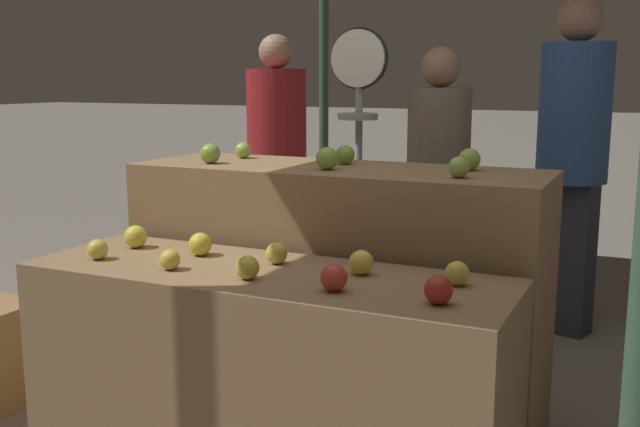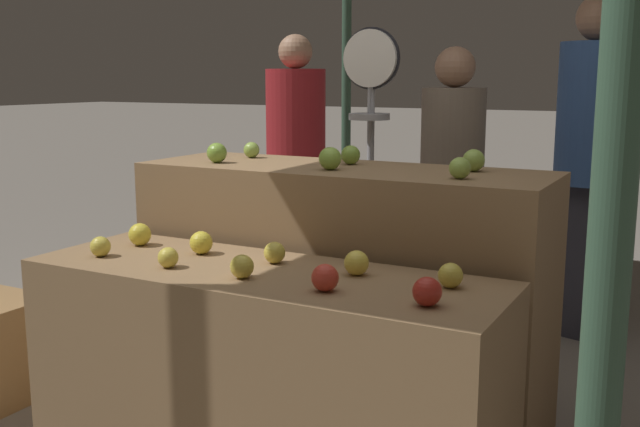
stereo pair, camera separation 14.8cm
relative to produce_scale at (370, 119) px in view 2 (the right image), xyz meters
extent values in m
cylinder|color=#33513D|center=(1.38, -2.14, 0.13)|extent=(0.07, 0.07, 2.65)
cylinder|color=#33513D|center=(-0.97, 1.71, 0.13)|extent=(0.07, 0.07, 2.65)
cube|color=olive|center=(0.20, -1.31, -0.81)|extent=(1.65, 0.55, 0.76)
cube|color=olive|center=(0.20, -0.71, -0.67)|extent=(1.65, 0.55, 1.04)
sphere|color=gold|center=(-0.41, -1.42, -0.40)|extent=(0.07, 0.07, 0.07)
sphere|color=gold|center=(-0.09, -1.43, -0.40)|extent=(0.07, 0.07, 0.07)
sphere|color=gold|center=(0.20, -1.42, -0.39)|extent=(0.08, 0.08, 0.08)
sphere|color=red|center=(0.51, -1.43, -0.39)|extent=(0.08, 0.08, 0.08)
sphere|color=#AD281E|center=(0.83, -1.42, -0.39)|extent=(0.08, 0.08, 0.08)
sphere|color=gold|center=(-0.41, -1.21, -0.39)|extent=(0.09, 0.09, 0.09)
sphere|color=gold|center=(-0.12, -1.21, -0.39)|extent=(0.08, 0.08, 0.08)
sphere|color=gold|center=(0.19, -1.20, -0.40)|extent=(0.08, 0.08, 0.08)
sphere|color=yellow|center=(0.51, -1.21, -0.39)|extent=(0.08, 0.08, 0.08)
sphere|color=gold|center=(0.82, -1.21, -0.39)|extent=(0.08, 0.08, 0.08)
sphere|color=#7AA338|center=(-0.32, -0.82, -0.11)|extent=(0.08, 0.08, 0.08)
sphere|color=#84AD3D|center=(0.21, -0.81, -0.11)|extent=(0.09, 0.09, 0.09)
sphere|color=#8EB247|center=(0.72, -0.83, -0.11)|extent=(0.08, 0.08, 0.08)
sphere|color=#8EB247|center=(-0.30, -0.59, -0.12)|extent=(0.07, 0.07, 0.07)
sphere|color=#7AA338|center=(0.19, -0.61, -0.11)|extent=(0.08, 0.08, 0.08)
sphere|color=#8EB247|center=(0.70, -0.60, -0.11)|extent=(0.08, 0.08, 0.08)
cylinder|color=#99999E|center=(0.00, 0.01, -0.44)|extent=(0.04, 0.04, 1.51)
cylinder|color=black|center=(0.00, 0.01, 0.29)|extent=(0.30, 0.01, 0.30)
cylinder|color=silver|center=(0.00, -0.01, 0.29)|extent=(0.27, 0.02, 0.27)
cylinder|color=#99999E|center=(0.00, -0.01, 0.08)|extent=(0.01, 0.01, 0.14)
cylinder|color=#99999E|center=(0.00, -0.01, 0.01)|extent=(0.20, 0.20, 0.03)
cube|color=#2D2D38|center=(0.32, 0.32, -0.84)|extent=(0.24, 0.15, 0.72)
cylinder|color=#756656|center=(0.32, 0.32, -0.16)|extent=(0.32, 0.32, 0.62)
sphere|color=#936B51|center=(0.32, 0.32, 0.25)|extent=(0.20, 0.20, 0.20)
cube|color=#2D2D38|center=(0.92, 0.78, -0.77)|extent=(0.31, 0.24, 0.84)
cylinder|color=#2D4C84|center=(0.92, 0.78, 0.01)|extent=(0.46, 0.46, 0.73)
sphere|color=#936B51|center=(0.92, 0.78, 0.50)|extent=(0.24, 0.24, 0.24)
cube|color=#2D2D38|center=(-0.93, 0.88, -0.81)|extent=(0.32, 0.22, 0.77)
cylinder|color=maroon|center=(-0.93, 0.88, -0.09)|extent=(0.45, 0.45, 0.67)
sphere|color=tan|center=(-0.93, 0.88, 0.36)|extent=(0.22, 0.22, 0.22)
camera|label=1|loc=(1.38, -3.41, 0.20)|focal=42.00mm
camera|label=2|loc=(1.52, -3.34, 0.20)|focal=42.00mm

